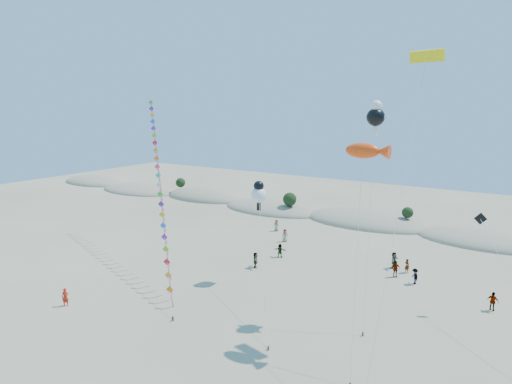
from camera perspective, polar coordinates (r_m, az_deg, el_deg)
The scene contains 10 objects.
ground at distance 30.60m, azimuth -15.81°, elevation -23.00°, with size 160.00×160.00×0.00m, color gray.
dune_ridge at distance 66.40m, azimuth 15.22°, elevation -3.95°, with size 145.30×11.49×5.57m.
kite_train at distance 48.82m, azimuth -12.94°, elevation 2.52°, with size 22.20×19.73×19.42m.
fish_kite at distance 30.56m, azimuth 14.62°, elevation 5.28°, with size 3.19×6.55×14.60m.
cartoon_kite_low at distance 41.75m, azimuth 0.37°, elevation -0.17°, with size 8.41×11.66×10.01m.
cartoon_kite_high at distance 35.22m, azimuth 15.68°, elevation 9.80°, with size 2.28×5.09×17.57m.
parafoil_kite at distance 33.83m, azimuth 21.73°, elevation 15.93°, with size 2.49×15.71×21.03m.
dark_kite at distance 37.11m, azimuth 29.89°, elevation -7.89°, with size 7.51×13.16×8.49m.
flyer_foreground at distance 41.69m, azimuth -24.08°, elevation -12.68°, with size 0.59×0.38×1.61m, color red.
beachgoers at distance 46.84m, azimuth 15.82°, elevation -9.44°, with size 37.65×14.50×1.78m.
Camera 1 is at (19.48, -16.38, 16.98)m, focal length 30.00 mm.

